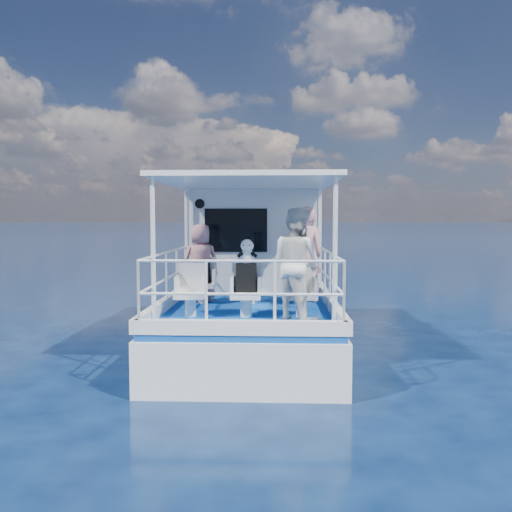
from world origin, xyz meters
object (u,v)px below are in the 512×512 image
at_px(passenger_port_fwd, 200,263).
at_px(panda, 247,251).
at_px(backpack_center, 246,278).
at_px(passenger_stbd_aft, 296,264).

distance_m(passenger_port_fwd, panda, 1.81).
relative_size(passenger_port_fwd, backpack_center, 3.11).
bearing_deg(panda, passenger_port_fwd, 123.45).
bearing_deg(backpack_center, passenger_stbd_aft, -13.81).
height_order(backpack_center, panda, panda).
bearing_deg(backpack_center, panda, 21.02).
height_order(passenger_stbd_aft, panda, passenger_stbd_aft).
xyz_separation_m(passenger_port_fwd, passenger_stbd_aft, (1.76, -1.69, 0.13)).
bearing_deg(panda, backpack_center, -158.98).
distance_m(passenger_stbd_aft, backpack_center, 0.86).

